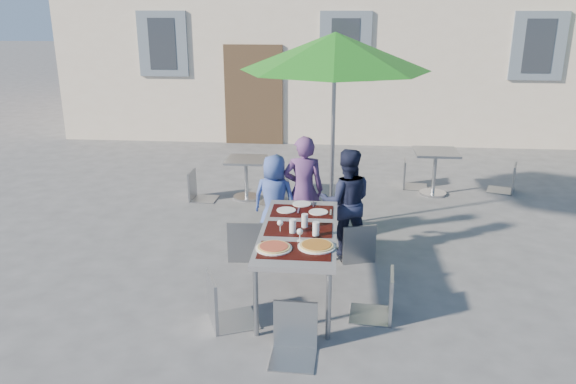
# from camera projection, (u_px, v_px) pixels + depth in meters

# --- Properties ---
(ground) EXTENTS (90.00, 90.00, 0.00)m
(ground) POSITION_uv_depth(u_px,v_px,m) (343.00, 320.00, 5.62)
(ground) COLOR #4F4F51
(ground) RESTS_ON ground
(dining_table) EXTENTS (0.80, 1.85, 0.76)m
(dining_table) POSITION_uv_depth(u_px,v_px,m) (299.00, 234.00, 5.93)
(dining_table) COLOR #4E4F54
(dining_table) RESTS_ON ground
(pizza_near_left) EXTENTS (0.36, 0.36, 0.03)m
(pizza_near_left) POSITION_uv_depth(u_px,v_px,m) (274.00, 247.00, 5.43)
(pizza_near_left) COLOR white
(pizza_near_left) RESTS_ON dining_table
(pizza_near_right) EXTENTS (0.37, 0.37, 0.03)m
(pizza_near_right) POSITION_uv_depth(u_px,v_px,m) (316.00, 246.00, 5.47)
(pizza_near_right) COLOR white
(pizza_near_right) RESTS_ON dining_table
(glassware) EXTENTS (0.44, 0.43, 0.15)m
(glassware) POSITION_uv_depth(u_px,v_px,m) (301.00, 226.00, 5.81)
(glassware) COLOR silver
(glassware) RESTS_ON dining_table
(place_settings) EXTENTS (0.63, 0.48, 0.01)m
(place_settings) POSITION_uv_depth(u_px,v_px,m) (302.00, 209.00, 6.50)
(place_settings) COLOR white
(place_settings) RESTS_ON dining_table
(child_0) EXTENTS (0.64, 0.49, 1.19)m
(child_0) POSITION_uv_depth(u_px,v_px,m) (275.00, 199.00, 7.33)
(child_0) COLOR #384F9A
(child_0) RESTS_ON ground
(child_1) EXTENTS (0.55, 0.39, 1.44)m
(child_1) POSITION_uv_depth(u_px,v_px,m) (303.00, 190.00, 7.27)
(child_1) COLOR #58346A
(child_1) RESTS_ON ground
(child_2) EXTENTS (0.68, 0.42, 1.36)m
(child_2) POSITION_uv_depth(u_px,v_px,m) (346.00, 202.00, 6.97)
(child_2) COLOR #191D37
(child_2) RESTS_ON ground
(chair_0) EXTENTS (0.46, 0.46, 0.99)m
(chair_0) POSITION_uv_depth(u_px,v_px,m) (246.00, 215.00, 6.80)
(chair_0) COLOR gray
(chair_0) RESTS_ON ground
(chair_1) EXTENTS (0.47, 0.47, 0.90)m
(chair_1) POSITION_uv_depth(u_px,v_px,m) (319.00, 212.00, 7.05)
(chair_1) COLOR gray
(chair_1) RESTS_ON ground
(chair_2) EXTENTS (0.52, 0.52, 0.94)m
(chair_2) POSITION_uv_depth(u_px,v_px,m) (358.00, 219.00, 6.78)
(chair_2) COLOR gray
(chair_2) RESTS_ON ground
(chair_3) EXTENTS (0.58, 0.58, 1.00)m
(chair_3) POSITION_uv_depth(u_px,v_px,m) (222.00, 270.00, 5.38)
(chair_3) COLOR #91959C
(chair_3) RESTS_ON ground
(chair_4) EXTENTS (0.45, 0.44, 0.93)m
(chair_4) POSITION_uv_depth(u_px,v_px,m) (383.00, 268.00, 5.51)
(chair_4) COLOR #8F949A
(chair_4) RESTS_ON ground
(chair_5) EXTENTS (0.42, 0.42, 0.91)m
(chair_5) POSITION_uv_depth(u_px,v_px,m) (294.00, 302.00, 4.91)
(chair_5) COLOR #91979C
(chair_5) RESTS_ON ground
(patio_umbrella) EXTENTS (2.52, 2.52, 2.68)m
(patio_umbrella) POSITION_uv_depth(u_px,v_px,m) (335.00, 53.00, 7.28)
(patio_umbrella) COLOR #B4B6BD
(patio_umbrella) RESTS_ON ground
(cafe_table_0) EXTENTS (0.62, 0.62, 0.67)m
(cafe_table_0) POSITION_uv_depth(u_px,v_px,m) (246.00, 173.00, 9.06)
(cafe_table_0) COLOR #B4B6BD
(cafe_table_0) RESTS_ON ground
(bg_chair_l_0) EXTENTS (0.42, 0.42, 0.91)m
(bg_chair_l_0) POSITION_uv_depth(u_px,v_px,m) (197.00, 168.00, 8.97)
(bg_chair_l_0) COLOR gray
(bg_chair_l_0) RESTS_ON ground
(bg_chair_r_0) EXTENTS (0.47, 0.46, 0.92)m
(bg_chair_r_0) POSITION_uv_depth(u_px,v_px,m) (279.00, 171.00, 8.79)
(bg_chair_r_0) COLOR #93989F
(bg_chair_r_0) RESTS_ON ground
(cafe_table_1) EXTENTS (0.70, 0.70, 0.75)m
(cafe_table_1) POSITION_uv_depth(u_px,v_px,m) (435.00, 165.00, 9.21)
(cafe_table_1) COLOR #B4B6BD
(cafe_table_1) RESTS_ON ground
(bg_chair_l_1) EXTENTS (0.45, 0.45, 0.93)m
(bg_chair_l_1) POSITION_uv_depth(u_px,v_px,m) (411.00, 157.00, 9.58)
(bg_chair_l_1) COLOR gray
(bg_chair_l_1) RESTS_ON ground
(bg_chair_r_1) EXTENTS (0.53, 0.52, 0.92)m
(bg_chair_r_1) POSITION_uv_depth(u_px,v_px,m) (510.00, 161.00, 9.34)
(bg_chair_r_1) COLOR gray
(bg_chair_r_1) RESTS_ON ground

